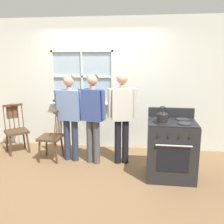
{
  "coord_description": "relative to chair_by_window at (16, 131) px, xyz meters",
  "views": [
    {
      "loc": [
        0.91,
        -3.74,
        1.88
      ],
      "look_at": [
        0.36,
        0.32,
        1.0
      ],
      "focal_mm": 40.0,
      "sensor_mm": 36.0,
      "label": 1
    }
  ],
  "objects": [
    {
      "name": "wall_back",
      "position": [
        1.69,
        0.58,
        0.9
      ],
      "size": [
        6.4,
        0.16,
        2.7
      ],
      "color": "silver",
      "rests_on": "ground_plane"
    },
    {
      "name": "potted_plant",
      "position": [
        0.95,
        0.49,
        0.59
      ],
      "size": [
        0.17,
        0.17,
        0.22
      ],
      "color": "beige",
      "rests_on": "wall_back"
    },
    {
      "name": "ground_plane",
      "position": [
        1.66,
        -0.82,
        -0.44
      ],
      "size": [
        16.0,
        16.0,
        0.0
      ],
      "primitive_type": "plane",
      "color": "brown"
    },
    {
      "name": "person_teen_center",
      "position": [
        1.66,
        -0.33,
        0.53
      ],
      "size": [
        0.52,
        0.3,
        1.62
      ],
      "rotation": [
        0.0,
        0.0,
        -0.28
      ],
      "color": "#4C4C51",
      "rests_on": "ground_plane"
    },
    {
      "name": "stove",
      "position": [
        3.01,
        -0.71,
        0.03
      ],
      "size": [
        0.75,
        0.68,
        1.08
      ],
      "color": "#232326",
      "rests_on": "ground_plane"
    },
    {
      "name": "handbag",
      "position": [
        -0.15,
        0.18,
        0.36
      ],
      "size": [
        0.25,
        0.25,
        0.31
      ],
      "color": "brown",
      "rests_on": "chair_by_window"
    },
    {
      "name": "chair_by_window",
      "position": [
        0.0,
        0.0,
        0.0
      ],
      "size": [
        0.58,
        0.58,
        0.97
      ],
      "rotation": [
        0.0,
        0.0,
        0.72
      ],
      "color": "#4C331E",
      "rests_on": "ground_plane"
    },
    {
      "name": "kettle",
      "position": [
        2.84,
        -0.84,
        0.59
      ],
      "size": [
        0.21,
        0.17,
        0.25
      ],
      "color": "black",
      "rests_on": "stove"
    },
    {
      "name": "person_elderly_left",
      "position": [
        1.22,
        -0.26,
        0.54
      ],
      "size": [
        0.59,
        0.29,
        1.6
      ],
      "rotation": [
        0.0,
        0.0,
        -0.19
      ],
      "color": "#2D3347",
      "rests_on": "ground_plane"
    },
    {
      "name": "chair_near_wall",
      "position": [
        0.86,
        -0.29,
        0.0
      ],
      "size": [
        0.41,
        0.42,
        0.97
      ],
      "rotation": [
        0.0,
        0.0,
        -1.58
      ],
      "color": "#4C331E",
      "rests_on": "ground_plane"
    },
    {
      "name": "person_adult_right",
      "position": [
        2.17,
        -0.27,
        0.55
      ],
      "size": [
        0.52,
        0.28,
        1.64
      ],
      "rotation": [
        0.0,
        0.0,
        0.21
      ],
      "color": "black",
      "rests_on": "ground_plane"
    }
  ]
}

